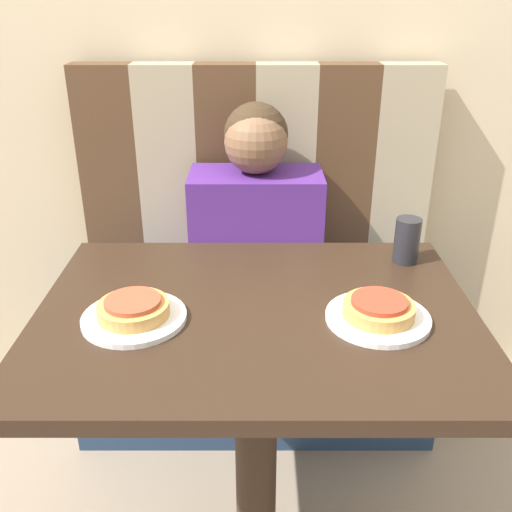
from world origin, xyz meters
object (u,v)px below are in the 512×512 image
at_px(person, 256,206).
at_px(drinking_cup, 407,240).
at_px(pizza_left, 133,308).
at_px(plate_left, 134,318).
at_px(plate_right, 377,318).
at_px(pizza_right, 378,308).

distance_m(person, drinking_cup, 0.54).
height_order(person, pizza_left, person).
distance_m(plate_left, drinking_cup, 0.68).
relative_size(plate_left, plate_right, 1.00).
bearing_deg(drinking_cup, person, 133.55).
bearing_deg(pizza_right, pizza_left, 180.00).
distance_m(pizza_right, drinking_cup, 0.30).
bearing_deg(plate_left, person, 69.52).
relative_size(plate_right, pizza_right, 1.46).
xyz_separation_m(person, plate_right, (0.25, -0.66, 0.00)).
relative_size(plate_left, pizza_right, 1.46).
relative_size(pizza_left, drinking_cup, 1.29).
bearing_deg(drinking_cup, plate_right, -113.48).
xyz_separation_m(plate_right, pizza_right, (0.00, 0.00, 0.02)).
xyz_separation_m(person, pizza_left, (-0.25, -0.66, 0.03)).
xyz_separation_m(pizza_left, drinking_cup, (0.61, 0.28, 0.03)).
distance_m(person, plate_left, 0.71).
xyz_separation_m(person, drinking_cup, (0.37, -0.39, 0.05)).
distance_m(pizza_left, pizza_right, 0.49).
bearing_deg(pizza_left, pizza_right, 0.00).
relative_size(plate_right, drinking_cup, 1.89).
distance_m(plate_left, pizza_left, 0.02).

